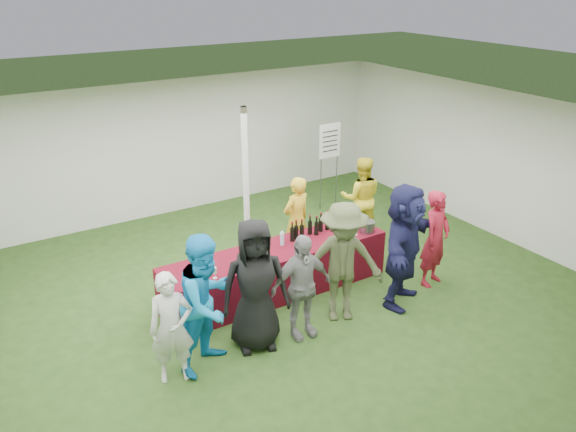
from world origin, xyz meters
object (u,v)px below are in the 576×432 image
customer_2 (255,285)px  customer_6 (436,238)px  dump_bucket (367,226)px  customer_0 (171,328)px  customer_3 (301,287)px  staff_back (361,198)px  wine_list_sign (330,147)px  customer_4 (343,263)px  staff_pourer (296,220)px  serving_table (277,271)px  customer_5 (404,245)px  customer_1 (207,302)px

customer_2 → customer_6: size_ratio=1.16×
dump_bucket → customer_0: bearing=-166.9°
dump_bucket → customer_3: 2.05m
staff_back → wine_list_sign: bearing=-70.1°
customer_0 → customer_3: size_ratio=0.96×
wine_list_sign → customer_3: bearing=-130.1°
wine_list_sign → customer_4: wine_list_sign is taller
dump_bucket → customer_2: size_ratio=0.14×
dump_bucket → wine_list_sign: bearing=66.9°
customer_4 → staff_pourer: bearing=102.8°
customer_3 → customer_4: customer_4 is taller
serving_table → customer_6: customer_6 is taller
staff_pourer → customer_6: (1.44, -1.77, 0.02)m
customer_0 → customer_6: (4.33, 0.03, 0.06)m
wine_list_sign → customer_4: size_ratio=1.01×
customer_4 → customer_5: size_ratio=0.94×
staff_pourer → customer_1: bearing=24.6°
staff_pourer → customer_0: bearing=20.2°
customer_2 → customer_3: bearing=5.1°
serving_table → staff_back: 2.55m
customer_0 → customer_2: (1.17, 0.07, 0.18)m
dump_bucket → wine_list_sign: 2.87m
customer_1 → customer_2: bearing=-23.3°
customer_1 → serving_table: bearing=6.8°
customer_2 → customer_5: size_ratio=0.96×
customer_0 → customer_4: (2.51, -0.01, 0.17)m
dump_bucket → customer_6: (0.70, -0.82, -0.06)m
dump_bucket → customer_2: customer_2 is taller
dump_bucket → customer_1: size_ratio=0.14×
customer_2 → customer_4: size_ratio=1.02×
serving_table → staff_pourer: (0.81, 0.73, 0.39)m
dump_bucket → customer_5: (-0.11, -0.97, 0.10)m
customer_3 → customer_0: bearing=-177.7°
dump_bucket → wine_list_sign: size_ratio=0.14×
staff_pourer → staff_back: bearing=175.5°
wine_list_sign → customer_5: (-1.22, -3.58, -0.37)m
serving_table → customer_6: bearing=-24.8°
wine_list_sign → staff_pourer: bearing=-138.2°
serving_table → customer_5: bearing=-39.6°
staff_back → customer_0: bearing=56.6°
wine_list_sign → customer_0: (-4.74, -3.45, -0.59)m
wine_list_sign → dump_bucket: bearing=-113.1°
staff_pourer → staff_back: 1.54m
customer_0 → customer_1: size_ratio=0.80×
staff_back → customer_1: bearing=58.8°
customer_2 → customer_5: bearing=11.6°
customer_2 → customer_0: bearing=-160.2°
customer_2 → staff_back: bearing=46.9°
serving_table → customer_2: (-0.91, -1.00, 0.53)m
dump_bucket → customer_1: customer_1 is taller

